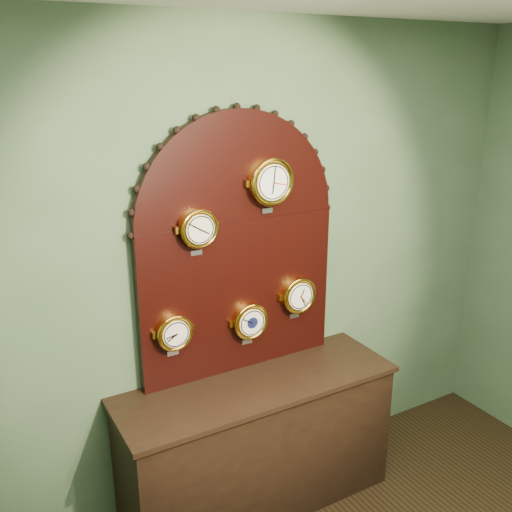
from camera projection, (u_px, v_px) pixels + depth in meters
wall_back at (234, 274)px, 3.29m from camera, size 4.00×0.00×4.00m
shop_counter at (258, 446)px, 3.38m from camera, size 1.60×0.50×0.80m
display_board at (238, 238)px, 3.17m from camera, size 1.26×0.06×1.53m
roman_clock at (198, 228)px, 2.96m from camera, size 0.21×0.08×0.26m
arabic_clock at (271, 182)px, 3.10m from camera, size 0.27×0.08×0.32m
hygrometer at (174, 332)px, 3.06m from camera, size 0.20×0.08×0.26m
barometer at (250, 321)px, 3.29m from camera, size 0.22×0.08×0.27m
tide_clock at (298, 295)px, 3.41m from camera, size 0.22×0.08×0.27m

